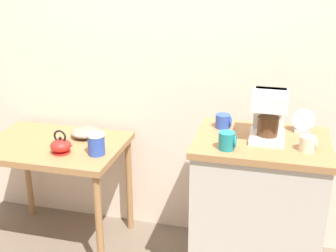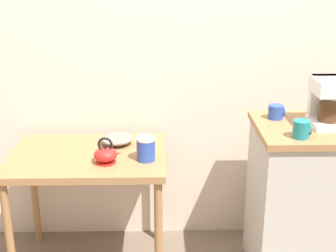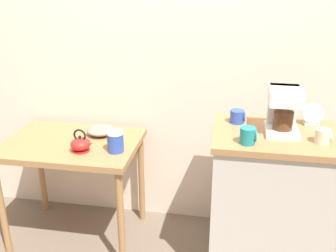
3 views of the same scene
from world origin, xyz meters
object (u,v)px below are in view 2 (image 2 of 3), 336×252
at_px(canister_enamel, 146,149).
at_px(teakettle, 106,155).
at_px(coffee_maker, 328,99).
at_px(bowl_stoneware, 117,139).
at_px(mug_dark_teal, 301,129).
at_px(mug_blue, 276,112).

bearing_deg(canister_enamel, teakettle, -171.18).
distance_m(teakettle, coffee_maker, 1.23).
height_order(bowl_stoneware, coffee_maker, coffee_maker).
bearing_deg(teakettle, mug_dark_teal, -7.72).
bearing_deg(mug_dark_teal, mug_blue, 100.76).
bearing_deg(canister_enamel, coffee_maker, 1.86).
bearing_deg(teakettle, canister_enamel, 8.82).
bearing_deg(mug_blue, mug_dark_teal, -79.24).
bearing_deg(coffee_maker, bowl_stoneware, 170.01).
bearing_deg(mug_dark_teal, bowl_stoneware, 157.26).
bearing_deg(bowl_stoneware, teakettle, -97.61).
bearing_deg(canister_enamel, bowl_stoneware, 127.10).
bearing_deg(bowl_stoneware, mug_dark_teal, -22.74).
distance_m(teakettle, mug_blue, 0.98).
xyz_separation_m(teakettle, mug_blue, (0.94, 0.16, 0.18)).
relative_size(bowl_stoneware, teakettle, 1.24).
xyz_separation_m(teakettle, coffee_maker, (1.19, 0.06, 0.28)).
distance_m(canister_enamel, mug_blue, 0.76).
xyz_separation_m(bowl_stoneware, mug_blue, (0.91, -0.11, 0.20)).
distance_m(canister_enamel, coffee_maker, 1.01).
height_order(canister_enamel, coffee_maker, coffee_maker).
xyz_separation_m(coffee_maker, mug_blue, (-0.25, 0.10, -0.10)).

